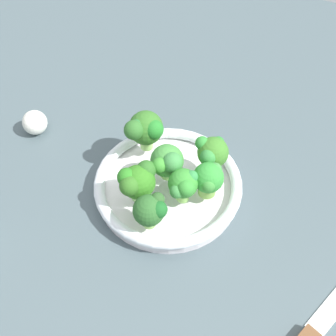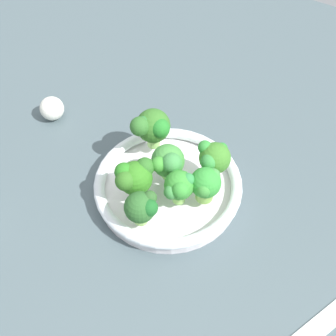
# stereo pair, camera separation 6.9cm
# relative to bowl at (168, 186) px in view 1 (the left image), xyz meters

# --- Properties ---
(ground_plane) EXTENTS (1.30, 1.30, 0.03)m
(ground_plane) POSITION_rel_bowl_xyz_m (0.03, 0.02, -0.03)
(ground_plane) COLOR #48585D
(bowl) EXTENTS (0.24, 0.24, 0.03)m
(bowl) POSITION_rel_bowl_xyz_m (0.00, 0.00, 0.00)
(bowl) COLOR white
(bowl) RESTS_ON ground_plane
(broccoli_floret_0) EXTENTS (0.05, 0.05, 0.06)m
(broccoli_floret_0) POSITION_rel_bowl_xyz_m (-0.03, -0.04, 0.05)
(broccoli_floret_0) COLOR #84BF58
(broccoli_floret_0) RESTS_ON bowl
(broccoli_floret_1) EXTENTS (0.06, 0.05, 0.07)m
(broccoli_floret_1) POSITION_rel_bowl_xyz_m (0.00, 0.00, 0.05)
(broccoli_floret_1) COLOR #95D46B
(broccoli_floret_1) RESTS_ON bowl
(broccoli_floret_2) EXTENTS (0.06, 0.06, 0.07)m
(broccoli_floret_2) POSITION_rel_bowl_xyz_m (0.05, 0.06, 0.06)
(broccoli_floret_2) COLOR #A2D972
(broccoli_floret_2) RESTS_ON bowl
(broccoli_floret_3) EXTENTS (0.05, 0.05, 0.06)m
(broccoli_floret_3) POSITION_rel_bowl_xyz_m (-0.00, -0.07, 0.05)
(broccoli_floret_3) COLOR #81BA4E
(broccoli_floret_3) RESTS_ON bowl
(broccoli_floret_4) EXTENTS (0.05, 0.05, 0.06)m
(broccoli_floret_4) POSITION_rel_bowl_xyz_m (-0.08, -0.01, 0.05)
(broccoli_floret_4) COLOR #93C864
(broccoli_floret_4) RESTS_ON bowl
(broccoli_floret_5) EXTENTS (0.06, 0.05, 0.07)m
(broccoli_floret_5) POSITION_rel_bowl_xyz_m (0.04, -0.06, 0.06)
(broccoli_floret_5) COLOR #99D870
(broccoli_floret_5) RESTS_ON bowl
(broccoli_floret_6) EXTENTS (0.07, 0.05, 0.06)m
(broccoli_floret_6) POSITION_rel_bowl_xyz_m (-0.05, 0.03, 0.05)
(broccoli_floret_6) COLOR #94D670
(broccoli_floret_6) RESTS_ON bowl
(knife) EXTENTS (0.25, 0.13, 0.01)m
(knife) POSITION_rel_bowl_xyz_m (-0.14, -0.26, -0.01)
(knife) COLOR silver
(knife) RESTS_ON ground_plane
(garlic_bulb) EXTENTS (0.04, 0.04, 0.04)m
(garlic_bulb) POSITION_rel_bowl_xyz_m (0.04, 0.27, 0.01)
(garlic_bulb) COLOR white
(garlic_bulb) RESTS_ON ground_plane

